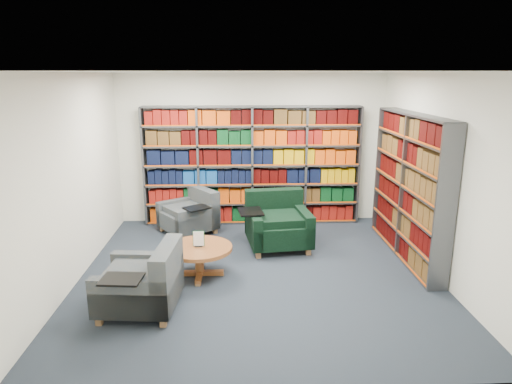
{
  "coord_description": "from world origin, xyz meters",
  "views": [
    {
      "loc": [
        -0.28,
        -6.04,
        2.78
      ],
      "look_at": [
        0.0,
        0.6,
        1.05
      ],
      "focal_mm": 32.0,
      "sensor_mm": 36.0,
      "label": 1
    }
  ],
  "objects_px": {
    "chair_teal_left": "(192,215)",
    "coffee_table": "(199,252)",
    "chair_green_right": "(277,224)",
    "chair_teal_front": "(146,285)"
  },
  "relations": [
    {
      "from": "chair_green_right",
      "to": "chair_teal_front",
      "type": "bearing_deg",
      "value": -129.95
    },
    {
      "from": "chair_teal_left",
      "to": "chair_green_right",
      "type": "bearing_deg",
      "value": -26.75
    },
    {
      "from": "coffee_table",
      "to": "chair_green_right",
      "type": "bearing_deg",
      "value": 44.0
    },
    {
      "from": "chair_green_right",
      "to": "chair_teal_front",
      "type": "distance_m",
      "value": 2.73
    },
    {
      "from": "coffee_table",
      "to": "chair_teal_left",
      "type": "bearing_deg",
      "value": 98.28
    },
    {
      "from": "chair_teal_front",
      "to": "coffee_table",
      "type": "distance_m",
      "value": 1.09
    },
    {
      "from": "coffee_table",
      "to": "chair_teal_front",
      "type": "bearing_deg",
      "value": -120.7
    },
    {
      "from": "chair_teal_left",
      "to": "coffee_table",
      "type": "xyz_separation_m",
      "value": [
        0.28,
        -1.9,
        0.04
      ]
    },
    {
      "from": "chair_teal_front",
      "to": "coffee_table",
      "type": "relative_size",
      "value": 1.18
    },
    {
      "from": "chair_green_right",
      "to": "coffee_table",
      "type": "xyz_separation_m",
      "value": [
        -1.2,
        -1.15,
        -0.01
      ]
    }
  ]
}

